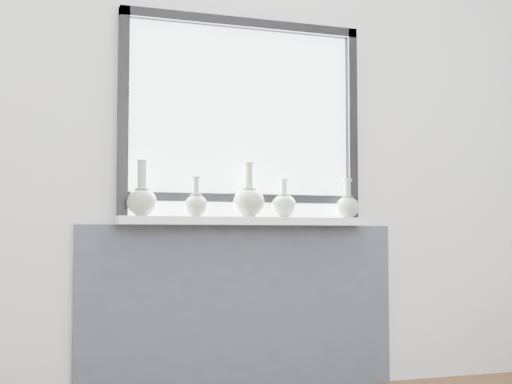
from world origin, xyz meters
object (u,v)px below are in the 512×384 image
object	(u,v)px
vase_b	(196,204)
vase_e	(347,205)
vase_c	(249,200)
vase_d	(284,205)
windowsill	(246,221)
vase_a	(142,199)

from	to	relation	value
vase_b	vase_e	world-z (taller)	vase_e
vase_c	vase_d	bearing A→B (deg)	4.38
vase_c	vase_e	xyz separation A→B (m)	(0.55, -0.02, -0.02)
windowsill	vase_d	xyz separation A→B (m)	(0.21, 0.01, 0.09)
windowsill	vase_c	world-z (taller)	vase_c
vase_e	vase_d	bearing A→B (deg)	173.62
vase_d	vase_e	world-z (taller)	vase_e
vase_b	vase_d	world-z (taller)	vase_d
vase_c	vase_e	size ratio (longest dim) A/B	1.34
vase_a	vase_e	distance (m)	1.10
vase_e	vase_a	bearing A→B (deg)	179.23
windowsill	vase_a	distance (m)	0.55
vase_d	vase_b	bearing A→B (deg)	-176.69
vase_c	vase_d	xyz separation A→B (m)	(0.20, 0.02, -0.02)
vase_d	vase_e	xyz separation A→B (m)	(0.35, -0.04, -0.00)
vase_d	vase_e	size ratio (longest dim) A/B	0.97
windowsill	vase_a	bearing A→B (deg)	-178.46
vase_a	vase_b	bearing A→B (deg)	-0.75
vase_a	vase_c	world-z (taller)	vase_c
vase_a	vase_c	xyz separation A→B (m)	(0.55, 0.01, 0.00)
windowsill	vase_a	size ratio (longest dim) A/B	4.80
windowsill	vase_c	bearing A→B (deg)	-22.85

